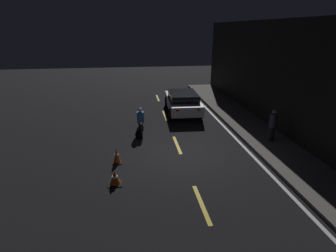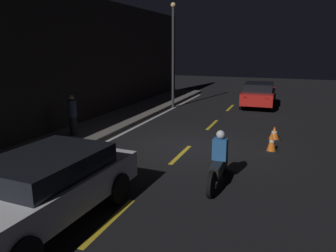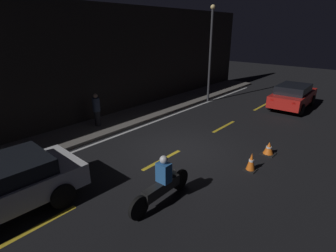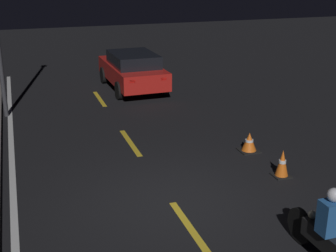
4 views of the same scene
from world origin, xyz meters
name	(u,v)px [view 1 (image 1 of 4)]	position (x,y,z in m)	size (l,w,h in m)	color
ground_plane	(181,154)	(0.00, 0.00, 0.00)	(56.00, 56.00, 0.00)	black
raised_curb	(275,147)	(0.00, 4.40, 0.06)	(28.00, 2.21, 0.13)	#605B56
building_front	(311,87)	(0.00, 5.65, 2.82)	(28.00, 0.30, 5.64)	black
lane_dash_a	(158,98)	(-10.00, 0.00, 0.00)	(2.00, 0.14, 0.01)	gold
lane_dash_b	(165,115)	(-5.50, 0.00, 0.00)	(2.00, 0.14, 0.01)	gold
lane_dash_c	(177,145)	(-1.00, 0.00, 0.00)	(2.00, 0.14, 0.01)	gold
lane_dash_d	(202,204)	(3.50, 0.00, 0.00)	(2.00, 0.14, 0.01)	gold
lane_solid_kerb	(247,150)	(0.00, 3.04, 0.00)	(25.20, 0.14, 0.01)	silver
sedan_white	(183,101)	(-5.95, 1.21, 0.76)	(4.48, 2.17, 1.37)	silver
motorcycle	(141,122)	(-2.84, -1.63, 0.56)	(2.32, 0.36, 1.38)	black
traffic_cone_near	(117,156)	(0.40, -2.74, 0.31)	(0.38, 0.38, 0.64)	black
traffic_cone_mid	(115,178)	(1.97, -2.74, 0.24)	(0.49, 0.49, 0.50)	black
pedestrian	(273,125)	(-0.58, 4.47, 0.91)	(0.34, 0.34, 1.55)	black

